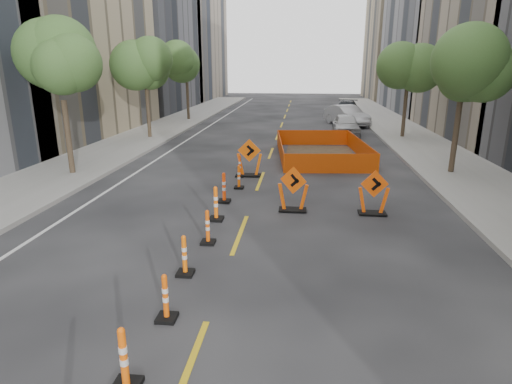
# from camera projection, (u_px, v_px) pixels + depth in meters

# --- Properties ---
(ground_plane) EXTENTS (140.00, 140.00, 0.00)m
(ground_plane) POSITION_uv_depth(u_px,v_px,m) (212.00, 308.00, 8.65)
(ground_plane) COLOR black
(sidewalk_left) EXTENTS (4.00, 90.00, 0.15)m
(sidewalk_left) POSITION_uv_depth(u_px,v_px,m) (82.00, 164.00, 21.00)
(sidewalk_left) COLOR gray
(sidewalk_left) RESTS_ON ground
(sidewalk_right) EXTENTS (4.00, 90.00, 0.15)m
(sidewalk_right) POSITION_uv_depth(u_px,v_px,m) (464.00, 173.00, 19.13)
(sidewalk_right) COLOR gray
(sidewalk_right) RESTS_ON ground
(bld_left_d) EXTENTS (12.00, 16.00, 14.00)m
(bld_left_d) POSITION_uv_depth(u_px,v_px,m) (130.00, 43.00, 45.78)
(bld_left_d) COLOR #4C4C51
(bld_left_d) RESTS_ON ground
(bld_left_e) EXTENTS (12.00, 20.00, 20.00)m
(bld_left_e) POSITION_uv_depth(u_px,v_px,m) (173.00, 27.00, 60.56)
(bld_left_e) COLOR gray
(bld_left_e) RESTS_ON ground
(bld_right_d) EXTENTS (12.00, 18.00, 20.00)m
(bld_right_d) POSITION_uv_depth(u_px,v_px,m) (461.00, 10.00, 42.36)
(bld_right_d) COLOR gray
(bld_right_d) RESTS_ON ground
(bld_right_e) EXTENTS (12.00, 14.00, 16.00)m
(bld_right_e) POSITION_uv_depth(u_px,v_px,m) (414.00, 41.00, 60.47)
(bld_right_e) COLOR tan
(bld_right_e) RESTS_ON ground
(tree_l_b) EXTENTS (2.80, 2.80, 5.95)m
(tree_l_b) POSITION_uv_depth(u_px,v_px,m) (60.00, 70.00, 17.76)
(tree_l_b) COLOR #382B1E
(tree_l_b) RESTS_ON ground
(tree_l_c) EXTENTS (2.80, 2.80, 5.95)m
(tree_l_c) POSITION_uv_depth(u_px,v_px,m) (145.00, 69.00, 27.29)
(tree_l_c) COLOR #382B1E
(tree_l_c) RESTS_ON ground
(tree_l_d) EXTENTS (2.80, 2.80, 5.95)m
(tree_l_d) POSITION_uv_depth(u_px,v_px,m) (186.00, 68.00, 36.83)
(tree_l_d) COLOR #382B1E
(tree_l_d) RESTS_ON ground
(tree_r_b) EXTENTS (2.80, 2.80, 5.95)m
(tree_r_b) POSITION_uv_depth(u_px,v_px,m) (464.00, 70.00, 17.93)
(tree_r_b) COLOR #382B1E
(tree_r_b) RESTS_ON ground
(tree_r_c) EXTENTS (2.80, 2.80, 5.95)m
(tree_r_c) POSITION_uv_depth(u_px,v_px,m) (409.00, 69.00, 27.46)
(tree_r_c) COLOR #382B1E
(tree_r_c) RESTS_ON ground
(channelizer_1) EXTENTS (0.42, 0.42, 1.06)m
(channelizer_1) POSITION_uv_depth(u_px,v_px,m) (124.00, 359.00, 6.35)
(channelizer_1) COLOR #FC600A
(channelizer_1) RESTS_ON ground
(channelizer_2) EXTENTS (0.38, 0.38, 0.97)m
(channelizer_2) POSITION_uv_depth(u_px,v_px,m) (165.00, 297.00, 8.12)
(channelizer_2) COLOR #E85609
(channelizer_2) RESTS_ON ground
(channelizer_3) EXTENTS (0.39, 0.39, 0.99)m
(channelizer_3) POSITION_uv_depth(u_px,v_px,m) (184.00, 255.00, 9.90)
(channelizer_3) COLOR orange
(channelizer_3) RESTS_ON ground
(channelizer_4) EXTENTS (0.38, 0.38, 0.98)m
(channelizer_4) POSITION_uv_depth(u_px,v_px,m) (208.00, 227.00, 11.65)
(channelizer_4) COLOR #E65209
(channelizer_4) RESTS_ON ground
(channelizer_5) EXTENTS (0.44, 0.44, 1.11)m
(channelizer_5) POSITION_uv_depth(u_px,v_px,m) (216.00, 203.00, 13.41)
(channelizer_5) COLOR #FF650A
(channelizer_5) RESTS_ON ground
(channelizer_6) EXTENTS (0.43, 0.43, 1.10)m
(channelizer_6) POSITION_uv_depth(u_px,v_px,m) (224.00, 188.00, 15.18)
(channelizer_6) COLOR #FF430A
(channelizer_6) RESTS_ON ground
(channelizer_7) EXTENTS (0.37, 0.37, 0.94)m
(channelizer_7) POSITION_uv_depth(u_px,v_px,m) (239.00, 177.00, 16.94)
(channelizer_7) COLOR #ED5909
(channelizer_7) RESTS_ON ground
(channelizer_8) EXTENTS (0.38, 0.38, 0.97)m
(channelizer_8) POSITION_uv_depth(u_px,v_px,m) (240.00, 166.00, 18.73)
(channelizer_8) COLOR #FF4A0A
(channelizer_8) RESTS_ON ground
(chevron_sign_left) EXTENTS (1.13, 0.71, 1.66)m
(chevron_sign_left) POSITION_uv_depth(u_px,v_px,m) (249.00, 158.00, 18.72)
(chevron_sign_left) COLOR #FF630A
(chevron_sign_left) RESTS_ON ground
(chevron_sign_center) EXTENTS (1.18, 0.94, 1.54)m
(chevron_sign_center) POSITION_uv_depth(u_px,v_px,m) (293.00, 189.00, 14.21)
(chevron_sign_center) COLOR #FF590A
(chevron_sign_center) RESTS_ON ground
(chevron_sign_right) EXTENTS (1.06, 0.70, 1.50)m
(chevron_sign_right) POSITION_uv_depth(u_px,v_px,m) (374.00, 192.00, 13.89)
(chevron_sign_right) COLOR #EF4E0A
(chevron_sign_right) RESTS_ON ground
(safety_fence) EXTENTS (4.97, 7.67, 0.91)m
(safety_fence) POSITION_uv_depth(u_px,v_px,m) (321.00, 149.00, 22.80)
(safety_fence) COLOR #EE4F0C
(safety_fence) RESTS_ON ground
(parked_car_near) EXTENTS (1.74, 4.30, 1.46)m
(parked_car_near) POSITION_uv_depth(u_px,v_px,m) (346.00, 125.00, 29.94)
(parked_car_near) COLOR #B1B0B3
(parked_car_near) RESTS_ON ground
(parked_car_mid) EXTENTS (3.61, 5.15, 1.61)m
(parked_car_mid) POSITION_uv_depth(u_px,v_px,m) (347.00, 115.00, 34.81)
(parked_car_mid) COLOR #B3B3B9
(parked_car_mid) RESTS_ON ground
(parked_car_far) EXTENTS (2.87, 5.53, 1.53)m
(parked_car_far) POSITION_uv_depth(u_px,v_px,m) (347.00, 109.00, 40.18)
(parked_car_far) COLOR black
(parked_car_far) RESTS_ON ground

